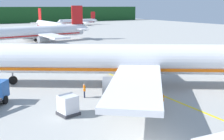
{
  "coord_description": "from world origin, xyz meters",
  "views": [
    {
      "loc": [
        -12.54,
        -14.78,
        10.11
      ],
      "look_at": [
        3.97,
        13.85,
        2.68
      ],
      "focal_mm": 46.01,
      "sensor_mm": 36.0,
      "label": 1
    }
  ],
  "objects_px": {
    "cargo_container_near": "(68,105)",
    "crew_loader_left": "(162,100)",
    "airliner_distant": "(78,21)",
    "crew_marshaller": "(84,90)",
    "airliner_far_taxiway": "(49,25)",
    "airliner_mid_apron": "(36,32)",
    "airliner_foreground": "(122,60)"
  },
  "relations": [
    {
      "from": "cargo_container_near",
      "to": "crew_loader_left",
      "type": "xyz_separation_m",
      "value": [
        8.51,
        -3.47,
        0.06
      ]
    },
    {
      "from": "airliner_distant",
      "to": "crew_marshaller",
      "type": "height_order",
      "value": "airliner_distant"
    },
    {
      "from": "airliner_far_taxiway",
      "to": "airliner_mid_apron",
      "type": "bearing_deg",
      "value": -114.29
    },
    {
      "from": "airliner_foreground",
      "to": "crew_marshaller",
      "type": "height_order",
      "value": "airliner_foreground"
    },
    {
      "from": "airliner_mid_apron",
      "to": "airliner_foreground",
      "type": "bearing_deg",
      "value": -92.99
    },
    {
      "from": "airliner_foreground",
      "to": "airliner_far_taxiway",
      "type": "xyz_separation_m",
      "value": [
        16.56,
        80.58,
        -0.81
      ]
    },
    {
      "from": "airliner_far_taxiway",
      "to": "cargo_container_near",
      "type": "height_order",
      "value": "airliner_far_taxiway"
    },
    {
      "from": "airliner_far_taxiway",
      "to": "crew_loader_left",
      "type": "bearing_deg",
      "value": -101.19
    },
    {
      "from": "cargo_container_near",
      "to": "crew_loader_left",
      "type": "distance_m",
      "value": 9.19
    },
    {
      "from": "airliner_far_taxiway",
      "to": "cargo_container_near",
      "type": "bearing_deg",
      "value": -106.9
    },
    {
      "from": "airliner_distant",
      "to": "crew_marshaller",
      "type": "relative_size",
      "value": 15.02
    },
    {
      "from": "airliner_far_taxiway",
      "to": "crew_loader_left",
      "type": "relative_size",
      "value": 18.31
    },
    {
      "from": "airliner_foreground",
      "to": "cargo_container_near",
      "type": "bearing_deg",
      "value": -147.85
    },
    {
      "from": "airliner_mid_apron",
      "to": "airliner_far_taxiway",
      "type": "xyz_separation_m",
      "value": [
        13.97,
        30.97,
        -0.32
      ]
    },
    {
      "from": "airliner_foreground",
      "to": "airliner_far_taxiway",
      "type": "relative_size",
      "value": 1.17
    },
    {
      "from": "cargo_container_near",
      "to": "crew_loader_left",
      "type": "bearing_deg",
      "value": -22.16
    },
    {
      "from": "crew_marshaller",
      "to": "airliner_far_taxiway",
      "type": "bearing_deg",
      "value": 74.57
    },
    {
      "from": "cargo_container_near",
      "to": "airliner_far_taxiway",
      "type": "bearing_deg",
      "value": 73.1
    },
    {
      "from": "airliner_mid_apron",
      "to": "cargo_container_near",
      "type": "bearing_deg",
      "value": -102.52
    },
    {
      "from": "airliner_mid_apron",
      "to": "airliner_far_taxiway",
      "type": "distance_m",
      "value": 33.97
    },
    {
      "from": "airliner_mid_apron",
      "to": "airliner_far_taxiway",
      "type": "bearing_deg",
      "value": 65.71
    },
    {
      "from": "cargo_container_near",
      "to": "crew_loader_left",
      "type": "relative_size",
      "value": 1.18
    },
    {
      "from": "airliner_mid_apron",
      "to": "airliner_distant",
      "type": "distance_m",
      "value": 74.82
    },
    {
      "from": "airliner_far_taxiway",
      "to": "crew_marshaller",
      "type": "bearing_deg",
      "value": -105.43
    },
    {
      "from": "airliner_distant",
      "to": "crew_loader_left",
      "type": "relative_size",
      "value": 14.04
    },
    {
      "from": "airliner_mid_apron",
      "to": "crew_marshaller",
      "type": "distance_m",
      "value": 52.61
    },
    {
      "from": "airliner_far_taxiway",
      "to": "crew_loader_left",
      "type": "xyz_separation_m",
      "value": [
        -17.85,
        -90.2,
        -1.56
      ]
    },
    {
      "from": "airliner_mid_apron",
      "to": "airliner_far_taxiway",
      "type": "height_order",
      "value": "airliner_mid_apron"
    },
    {
      "from": "airliner_mid_apron",
      "to": "cargo_container_near",
      "type": "relative_size",
      "value": 17.46
    },
    {
      "from": "airliner_mid_apron",
      "to": "crew_loader_left",
      "type": "relative_size",
      "value": 20.57
    },
    {
      "from": "cargo_container_near",
      "to": "crew_marshaller",
      "type": "bearing_deg",
      "value": 48.36
    },
    {
      "from": "airliner_mid_apron",
      "to": "airliner_distant",
      "type": "relative_size",
      "value": 1.46
    }
  ]
}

